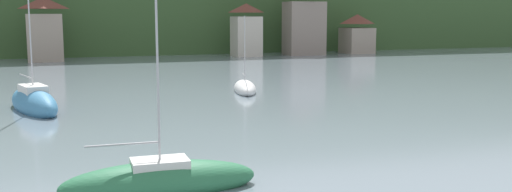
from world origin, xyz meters
TOP-DOWN VIEW (x-y plane):
  - shore_building_west at (-9.70, 99.06)m, footprint 4.85×5.31m
  - shore_building_westcentral at (19.40, 98.58)m, footprint 4.18×4.30m
  - shore_building_central at (29.10, 98.61)m, footprint 6.27×4.36m
  - shore_building_eastcentral at (38.80, 98.87)m, footprint 4.67×4.92m
  - sailboat_mid_0 at (-5.28, 34.48)m, footprint 7.34×2.29m
  - sailboat_far_1 at (-10.18, 55.16)m, footprint 4.29×8.31m
  - sailboat_far_10 at (6.26, 59.44)m, footprint 3.05×6.19m

SIDE VIEW (x-z plane):
  - sailboat_far_10 at x=6.26m, z-range -3.07..3.69m
  - sailboat_mid_0 at x=-5.28m, z-range -4.75..5.53m
  - sailboat_far_1 at x=-10.18m, z-range -4.93..6.05m
  - shore_building_eastcentral at x=38.80m, z-range -0.08..6.34m
  - shore_building_westcentral at x=19.40m, z-range -0.12..7.96m
  - shore_building_west at x=-9.70m, z-range -0.13..8.66m
  - shore_building_central at x=29.10m, z-range -0.15..10.32m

